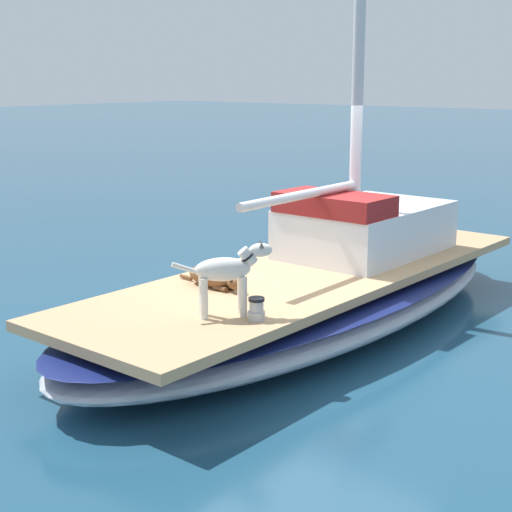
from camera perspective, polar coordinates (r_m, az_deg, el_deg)
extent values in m
plane|color=navy|center=(9.12, 3.92, -5.07)|extent=(120.00, 120.00, 0.00)
ellipsoid|color=#B2B7C1|center=(9.04, 3.95, -3.38)|extent=(2.68, 7.26, 0.56)
ellipsoid|color=navy|center=(8.99, 3.96, -2.28)|extent=(2.70, 7.30, 0.08)
cube|color=tan|center=(8.95, 3.98, -1.36)|extent=(2.22, 6.67, 0.10)
cylinder|color=silver|center=(8.59, 3.45, 4.50)|extent=(0.10, 2.20, 0.10)
cube|color=silver|center=(9.85, 8.12, 1.96)|extent=(1.46, 2.24, 0.60)
cube|color=maroon|center=(9.13, 5.74, 3.83)|extent=(1.35, 0.73, 0.24)
ellipsoid|color=brown|center=(8.23, -3.37, -1.49)|extent=(0.62, 0.32, 0.22)
ellipsoid|color=brown|center=(7.97, -1.56, -2.03)|extent=(0.21, 0.15, 0.13)
cone|color=black|center=(7.99, -1.34, -1.59)|extent=(0.05, 0.05, 0.05)
cone|color=black|center=(7.93, -1.80, -1.71)|extent=(0.05, 0.05, 0.05)
cylinder|color=brown|center=(8.14, -2.05, -2.22)|extent=(0.18, 0.07, 0.06)
cylinder|color=brown|center=(8.06, -2.66, -2.38)|extent=(0.18, 0.07, 0.06)
cylinder|color=brown|center=(8.53, -5.15, -1.55)|extent=(0.18, 0.06, 0.04)
ellipsoid|color=silver|center=(7.13, -2.47, -0.98)|extent=(0.51, 0.54, 0.22)
cylinder|color=silver|center=(7.29, -1.10, -2.75)|extent=(0.07, 0.07, 0.38)
cylinder|color=silver|center=(7.16, -0.93, -3.04)|extent=(0.07, 0.07, 0.38)
cylinder|color=silver|center=(7.24, -3.95, -2.89)|extent=(0.07, 0.07, 0.38)
cylinder|color=silver|center=(7.11, -3.83, -3.17)|extent=(0.07, 0.07, 0.38)
cylinder|color=silver|center=(7.14, -0.61, -0.04)|extent=(0.21, 0.21, 0.19)
ellipsoid|color=silver|center=(7.15, 0.33, 0.44)|extent=(0.24, 0.25, 0.13)
cone|color=#504E4A|center=(7.18, 0.27, 0.98)|extent=(0.05, 0.05, 0.06)
cone|color=#504E4A|center=(7.09, 0.40, 0.83)|extent=(0.05, 0.05, 0.06)
torus|color=black|center=(7.14, -0.61, -0.04)|extent=(0.18, 0.18, 0.10)
cylinder|color=silver|center=(7.09, -5.35, -0.87)|extent=(0.18, 0.20, 0.12)
cylinder|color=#B7B7BC|center=(7.12, 0.04, -4.39)|extent=(0.16, 0.16, 0.08)
cylinder|color=#B7B7BC|center=(7.09, 0.04, -3.70)|extent=(0.13, 0.13, 0.10)
cylinder|color=black|center=(7.07, 0.04, -3.20)|extent=(0.15, 0.15, 0.03)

